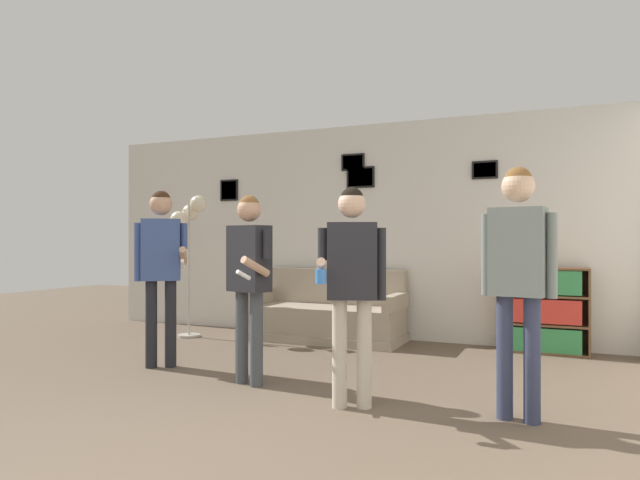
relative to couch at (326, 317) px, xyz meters
The scene contains 10 objects.
wall_back 1.31m from the couch, 33.04° to the left, with size 8.24×0.08×2.70m.
couch is the anchor object (origin of this frame).
bookshelf 2.52m from the couch, ahead, with size 0.91×0.30×0.93m.
floor_lamp 2.10m from the couch, 163.74° to the right, with size 0.42×0.45×1.80m.
person_player_foreground_left 2.35m from the couch, 112.82° to the right, with size 0.60×0.37×1.71m.
person_player_foreground_center 2.40m from the couch, 83.62° to the right, with size 0.48×0.53×1.61m.
person_watcher_holding_cup 2.96m from the couch, 63.29° to the right, with size 0.47×0.52×1.61m.
person_spectator_near_bookshelf 3.51m from the couch, 44.72° to the right, with size 0.49×0.26×1.72m.
bottle_on_floor 0.91m from the couch, 133.72° to the right, with size 0.08×0.08×0.25m.
drinking_cup 2.49m from the couch, ahead, with size 0.08×0.08×0.11m.
Camera 1 is at (2.10, -2.14, 1.22)m, focal length 32.00 mm.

